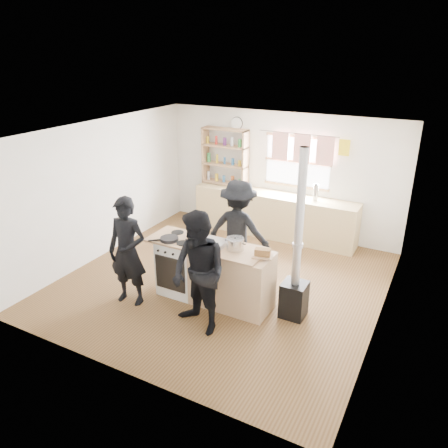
% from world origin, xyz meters
% --- Properties ---
extents(ground, '(5.00, 5.00, 0.01)m').
position_xyz_m(ground, '(0.00, 0.00, -0.01)').
color(ground, brown).
rests_on(ground, ground).
extents(back_counter, '(3.40, 0.55, 0.90)m').
position_xyz_m(back_counter, '(0.00, 2.22, 0.45)').
color(back_counter, '#CEB47C').
rests_on(back_counter, ground).
extents(shelving_unit, '(1.00, 0.28, 1.20)m').
position_xyz_m(shelving_unit, '(-1.20, 2.34, 1.51)').
color(shelving_unit, tan).
rests_on(shelving_unit, back_counter).
extents(thermos, '(0.10, 0.10, 0.32)m').
position_xyz_m(thermos, '(0.83, 2.22, 1.06)').
color(thermos, silver).
rests_on(thermos, back_counter).
extents(cooking_island, '(1.97, 0.64, 0.93)m').
position_xyz_m(cooking_island, '(0.14, -0.55, 0.47)').
color(cooking_island, white).
rests_on(cooking_island, ground).
extents(skillet_greens, '(0.39, 0.39, 0.05)m').
position_xyz_m(skillet_greens, '(-0.54, -0.71, 0.96)').
color(skillet_greens, black).
rests_on(skillet_greens, cooking_island).
extents(roast_tray, '(0.35, 0.28, 0.06)m').
position_xyz_m(roast_tray, '(0.14, -0.50, 0.97)').
color(roast_tray, silver).
rests_on(roast_tray, cooking_island).
extents(stockpot_stove, '(0.22, 0.22, 0.18)m').
position_xyz_m(stockpot_stove, '(-0.26, -0.44, 1.01)').
color(stockpot_stove, silver).
rests_on(stockpot_stove, cooking_island).
extents(stockpot_counter, '(0.26, 0.26, 0.20)m').
position_xyz_m(stockpot_counter, '(0.48, -0.52, 1.02)').
color(stockpot_counter, silver).
rests_on(stockpot_counter, cooking_island).
extents(bread_board, '(0.32, 0.26, 0.12)m').
position_xyz_m(bread_board, '(0.93, -0.55, 0.98)').
color(bread_board, tan).
rests_on(bread_board, cooking_island).
extents(flue_heater, '(0.35, 0.35, 2.50)m').
position_xyz_m(flue_heater, '(1.38, -0.38, 0.64)').
color(flue_heater, black).
rests_on(flue_heater, ground).
extents(person_near_left, '(0.66, 0.48, 1.68)m').
position_xyz_m(person_near_left, '(-0.97, -1.18, 0.84)').
color(person_near_left, black).
rests_on(person_near_left, ground).
extents(person_near_right, '(1.01, 0.90, 1.73)m').
position_xyz_m(person_near_right, '(0.33, -1.29, 0.86)').
color(person_near_right, black).
rests_on(person_near_right, ground).
extents(person_far, '(1.12, 0.68, 1.70)m').
position_xyz_m(person_far, '(0.12, 0.33, 0.85)').
color(person_far, black).
rests_on(person_far, ground).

